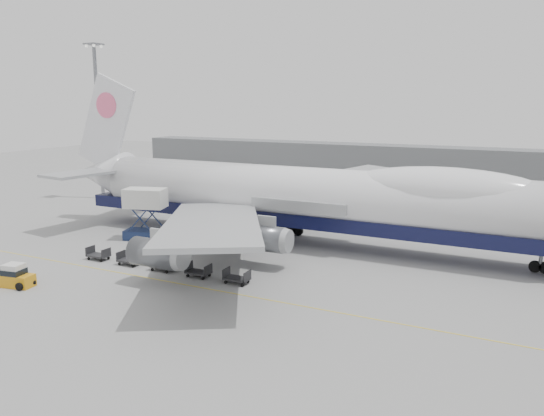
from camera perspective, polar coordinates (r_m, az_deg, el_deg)
The scene contains 13 objects.
ground at distance 51.85m, azimuth -2.09°, elevation -6.85°, with size 260.00×260.00×0.00m, color gray.
apron_line at distance 46.95m, azimuth -5.60°, elevation -8.88°, with size 60.00×0.15×0.01m, color gold.
hangar at distance 118.81m, azimuth 9.80°, elevation 5.10°, with size 110.00×8.00×7.00m, color slate.
floodlight_mast at distance 93.89m, azimuth -18.21°, elevation 9.66°, with size 2.40×2.40×25.43m.
airliner at distance 60.74m, azimuth 3.79°, elevation 1.32°, with size 67.00×55.30×19.98m.
catering_truck at distance 64.67m, azimuth -13.41°, elevation -0.31°, with size 5.64×4.55×6.13m.
baggage_tug at distance 52.77m, azimuth -25.82°, elevation -6.65°, with size 3.04×1.98×2.06m.
ground_worker at distance 54.15m, azimuth -27.20°, elevation -6.44°, with size 0.60×0.39×1.64m, color black.
dolly_0 at distance 58.36m, azimuth -18.17°, elevation -4.79°, with size 2.30×1.35×1.30m.
dolly_1 at distance 55.60m, azimuth -15.08°, elevation -5.41°, with size 2.30×1.35×1.30m.
dolly_2 at distance 53.03m, azimuth -11.67°, elevation -6.07°, with size 2.30×1.35×1.30m.
dolly_3 at distance 50.67m, azimuth -7.92°, elevation -6.77°, with size 2.30×1.35×1.30m.
dolly_4 at distance 48.55m, azimuth -3.81°, elevation -7.50°, with size 2.30×1.35×1.30m.
Camera 1 is at (23.45, -43.29, 16.26)m, focal length 35.00 mm.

